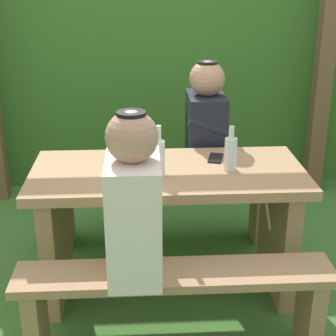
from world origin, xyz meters
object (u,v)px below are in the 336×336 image
object	(u,v)px
person_white_shirt	(134,203)
bottle_right	(159,157)
bench_near	(175,296)
person_black_coat	(206,125)
drinking_glass	(140,161)
picnic_table	(168,209)
cell_phone	(216,158)
bottle_left	(231,153)
bench_far	(163,196)

from	to	relation	value
person_white_shirt	bottle_right	distance (m)	0.46
bench_near	person_white_shirt	size ratio (longest dim) A/B	1.95
person_black_coat	drinking_glass	bearing A→B (deg)	-127.43
picnic_table	person_black_coat	distance (m)	0.66
picnic_table	cell_phone	bearing A→B (deg)	27.56
bottle_left	bottle_right	distance (m)	0.37
picnic_table	bench_near	size ratio (longest dim) A/B	1.00
person_white_shirt	drinking_glass	xyz separation A→B (m)	(0.03, 0.54, -0.02)
person_black_coat	bottle_right	world-z (taller)	person_black_coat
bench_far	bottle_left	distance (m)	0.80
bench_far	bottle_right	xyz separation A→B (m)	(-0.05, -0.62, 0.49)
bench_far	drinking_glass	bearing A→B (deg)	-105.03
person_white_shirt	person_black_coat	world-z (taller)	same
bench_far	cell_phone	size ratio (longest dim) A/B	10.00
bottle_left	person_black_coat	bearing A→B (deg)	95.85
picnic_table	bottle_right	distance (m)	0.34
bench_near	person_white_shirt	xyz separation A→B (m)	(-0.17, 0.00, 0.46)
bench_near	bottle_left	bearing A→B (deg)	58.50
drinking_glass	cell_phone	world-z (taller)	drinking_glass
bench_far	person_white_shirt	size ratio (longest dim) A/B	1.95
drinking_glass	cell_phone	xyz separation A→B (m)	(0.41, 0.13, -0.04)
person_white_shirt	cell_phone	world-z (taller)	person_white_shirt
bench_near	bench_far	size ratio (longest dim) A/B	1.00
picnic_table	cell_phone	distance (m)	0.38
drinking_glass	bottle_right	size ratio (longest dim) A/B	0.35
bottle_left	cell_phone	size ratio (longest dim) A/B	1.65
bench_far	cell_phone	world-z (taller)	cell_phone
bottle_left	bottle_right	size ratio (longest dim) A/B	0.88
picnic_table	bench_near	bearing A→B (deg)	-90.00
picnic_table	person_black_coat	bearing A→B (deg)	63.95
bench_near	drinking_glass	bearing A→B (deg)	104.68
person_white_shirt	bottle_right	bearing A→B (deg)	74.77
bench_near	cell_phone	world-z (taller)	cell_phone
bench_near	bottle_right	size ratio (longest dim) A/B	5.37
person_black_coat	drinking_glass	size ratio (longest dim) A/B	7.98
drinking_glass	bench_near	bearing A→B (deg)	-75.32
person_white_shirt	bottle_left	size ratio (longest dim) A/B	3.12
cell_phone	picnic_table	bearing A→B (deg)	-137.78
drinking_glass	picnic_table	bearing A→B (deg)	-2.65
picnic_table	bottle_right	bearing A→B (deg)	-120.55
bottle_right	bench_far	bearing A→B (deg)	85.32
bench_far	bottle_left	xyz separation A→B (m)	(0.32, -0.55, 0.48)
person_black_coat	bottle_right	xyz separation A→B (m)	(-0.31, -0.62, 0.03)
picnic_table	bench_far	world-z (taller)	picnic_table
person_white_shirt	bench_near	bearing A→B (deg)	-1.11
picnic_table	bench_far	size ratio (longest dim) A/B	1.00
bench_near	bottle_left	xyz separation A→B (m)	(0.32, 0.52, 0.48)
bench_near	bench_far	bearing A→B (deg)	90.00
picnic_table	person_white_shirt	size ratio (longest dim) A/B	1.95
bench_near	person_black_coat	size ratio (longest dim) A/B	1.95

